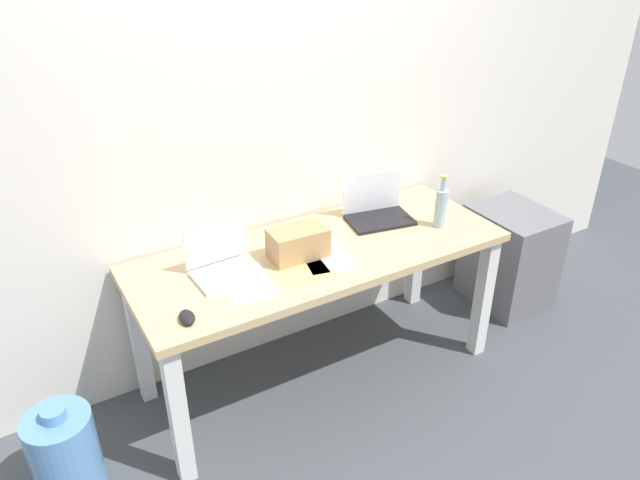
{
  "coord_description": "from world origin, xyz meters",
  "views": [
    {
      "loc": [
        -1.25,
        -2.12,
        2.17
      ],
      "look_at": [
        0.0,
        0.0,
        0.8
      ],
      "focal_mm": 33.91,
      "sensor_mm": 36.0,
      "label": 1
    }
  ],
  "objects_px": {
    "cardboard_box": "(298,243)",
    "water_cooler_jug": "(65,454)",
    "filing_cabinet": "(509,257)",
    "desk": "(320,268)",
    "computer_mouse": "(187,317)",
    "laptop_left": "(223,264)",
    "laptop_right": "(377,210)",
    "beer_bottle": "(441,207)"
  },
  "relations": [
    {
      "from": "laptop_left",
      "to": "water_cooler_jug",
      "type": "relative_size",
      "value": 0.66
    },
    {
      "from": "filing_cabinet",
      "to": "water_cooler_jug",
      "type": "bearing_deg",
      "value": -177.64
    },
    {
      "from": "laptop_left",
      "to": "laptop_right",
      "type": "relative_size",
      "value": 0.83
    },
    {
      "from": "laptop_left",
      "to": "water_cooler_jug",
      "type": "distance_m",
      "value": 1.01
    },
    {
      "from": "desk",
      "to": "computer_mouse",
      "type": "height_order",
      "value": "computer_mouse"
    },
    {
      "from": "beer_bottle",
      "to": "cardboard_box",
      "type": "distance_m",
      "value": 0.76
    },
    {
      "from": "laptop_right",
      "to": "computer_mouse",
      "type": "relative_size",
      "value": 3.57
    },
    {
      "from": "laptop_right",
      "to": "computer_mouse",
      "type": "distance_m",
      "value": 1.19
    },
    {
      "from": "water_cooler_jug",
      "to": "desk",
      "type": "bearing_deg",
      "value": 4.28
    },
    {
      "from": "cardboard_box",
      "to": "water_cooler_jug",
      "type": "height_order",
      "value": "cardboard_box"
    },
    {
      "from": "desk",
      "to": "filing_cabinet",
      "type": "bearing_deg",
      "value": 0.54
    },
    {
      "from": "laptop_left",
      "to": "beer_bottle",
      "type": "height_order",
      "value": "beer_bottle"
    },
    {
      "from": "filing_cabinet",
      "to": "desk",
      "type": "bearing_deg",
      "value": -179.46
    },
    {
      "from": "desk",
      "to": "laptop_right",
      "type": "xyz_separation_m",
      "value": [
        0.41,
        0.13,
        0.15
      ]
    },
    {
      "from": "computer_mouse",
      "to": "cardboard_box",
      "type": "xyz_separation_m",
      "value": [
        0.61,
        0.21,
        0.05
      ]
    },
    {
      "from": "laptop_right",
      "to": "filing_cabinet",
      "type": "bearing_deg",
      "value": -6.98
    },
    {
      "from": "laptop_left",
      "to": "beer_bottle",
      "type": "distance_m",
      "value": 1.12
    },
    {
      "from": "beer_bottle",
      "to": "water_cooler_jug",
      "type": "height_order",
      "value": "beer_bottle"
    },
    {
      "from": "cardboard_box",
      "to": "filing_cabinet",
      "type": "distance_m",
      "value": 1.55
    },
    {
      "from": "computer_mouse",
      "to": "laptop_left",
      "type": "bearing_deg",
      "value": 50.49
    },
    {
      "from": "water_cooler_jug",
      "to": "filing_cabinet",
      "type": "height_order",
      "value": "filing_cabinet"
    },
    {
      "from": "water_cooler_jug",
      "to": "filing_cabinet",
      "type": "xyz_separation_m",
      "value": [
        2.61,
        0.11,
        0.1
      ]
    },
    {
      "from": "laptop_right",
      "to": "filing_cabinet",
      "type": "relative_size",
      "value": 0.59
    },
    {
      "from": "laptop_right",
      "to": "beer_bottle",
      "type": "bearing_deg",
      "value": -45.84
    },
    {
      "from": "laptop_right",
      "to": "water_cooler_jug",
      "type": "height_order",
      "value": "laptop_right"
    },
    {
      "from": "desk",
      "to": "laptop_right",
      "type": "distance_m",
      "value": 0.46
    },
    {
      "from": "laptop_left",
      "to": "filing_cabinet",
      "type": "height_order",
      "value": "laptop_left"
    },
    {
      "from": "beer_bottle",
      "to": "cardboard_box",
      "type": "bearing_deg",
      "value": 172.8
    },
    {
      "from": "water_cooler_jug",
      "to": "cardboard_box",
      "type": "bearing_deg",
      "value": 4.39
    },
    {
      "from": "desk",
      "to": "computer_mouse",
      "type": "xyz_separation_m",
      "value": [
        -0.73,
        -0.22,
        0.12
      ]
    },
    {
      "from": "computer_mouse",
      "to": "filing_cabinet",
      "type": "relative_size",
      "value": 0.17
    },
    {
      "from": "desk",
      "to": "laptop_left",
      "type": "bearing_deg",
      "value": 175.31
    },
    {
      "from": "laptop_right",
      "to": "beer_bottle",
      "type": "height_order",
      "value": "beer_bottle"
    },
    {
      "from": "filing_cabinet",
      "to": "computer_mouse",
      "type": "bearing_deg",
      "value": -173.61
    },
    {
      "from": "beer_bottle",
      "to": "computer_mouse",
      "type": "bearing_deg",
      "value": -175.11
    },
    {
      "from": "cardboard_box",
      "to": "filing_cabinet",
      "type": "bearing_deg",
      "value": 0.76
    },
    {
      "from": "laptop_right",
      "to": "filing_cabinet",
      "type": "height_order",
      "value": "laptop_right"
    },
    {
      "from": "filing_cabinet",
      "to": "cardboard_box",
      "type": "bearing_deg",
      "value": -179.24
    },
    {
      "from": "desk",
      "to": "laptop_left",
      "type": "relative_size",
      "value": 6.07
    },
    {
      "from": "desk",
      "to": "laptop_left",
      "type": "xyz_separation_m",
      "value": [
        -0.47,
        0.04,
        0.15
      ]
    },
    {
      "from": "computer_mouse",
      "to": "filing_cabinet",
      "type": "distance_m",
      "value": 2.13
    },
    {
      "from": "laptop_left",
      "to": "beer_bottle",
      "type": "bearing_deg",
      "value": -7.26
    }
  ]
}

